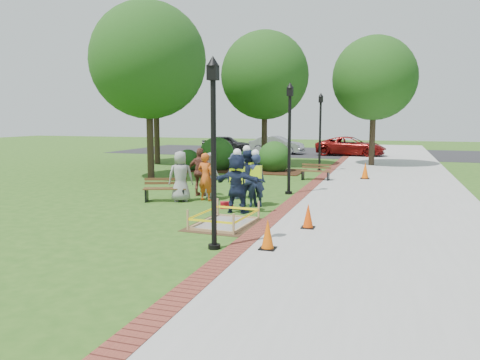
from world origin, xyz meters
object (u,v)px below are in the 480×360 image
(hivis_worker_a, at_px, (237,181))
(hivis_worker_b, at_px, (255,179))
(wet_concrete_pad, at_px, (225,217))
(lamp_near, at_px, (213,139))
(cone_front, at_px, (268,235))
(bench_near, at_px, (165,194))
(hivis_worker_c, at_px, (247,176))

(hivis_worker_a, distance_m, hivis_worker_b, 1.14)
(wet_concrete_pad, relative_size, lamp_near, 0.56)
(cone_front, xyz_separation_m, hivis_worker_a, (-1.94, 3.71, 0.65))
(bench_near, distance_m, cone_front, 6.91)
(wet_concrete_pad, height_order, hivis_worker_a, hivis_worker_a)
(bench_near, bearing_deg, lamp_near, -53.08)
(wet_concrete_pad, bearing_deg, bench_near, 139.41)
(cone_front, relative_size, hivis_worker_b, 0.37)
(cone_front, xyz_separation_m, hivis_worker_c, (-2.01, 4.90, 0.66))
(bench_near, height_order, hivis_worker_c, hivis_worker_c)
(cone_front, bearing_deg, hivis_worker_b, 109.30)
(hivis_worker_b, bearing_deg, hivis_worker_a, -103.05)
(wet_concrete_pad, distance_m, lamp_near, 3.26)
(bench_near, height_order, cone_front, bench_near)
(hivis_worker_a, bearing_deg, wet_concrete_pad, -83.21)
(hivis_worker_a, bearing_deg, cone_front, -62.35)
(cone_front, distance_m, hivis_worker_a, 4.23)
(cone_front, xyz_separation_m, lamp_near, (-1.17, -0.28, 2.14))
(hivis_worker_b, distance_m, hivis_worker_c, 0.34)
(lamp_near, bearing_deg, cone_front, 13.64)
(lamp_near, xyz_separation_m, hivis_worker_b, (-0.51, 5.10, -1.54))
(hivis_worker_a, relative_size, hivis_worker_c, 0.98)
(wet_concrete_pad, height_order, cone_front, cone_front)
(hivis_worker_b, bearing_deg, bench_near, -179.53)
(bench_near, xyz_separation_m, hivis_worker_b, (3.30, 0.03, 0.69))
(wet_concrete_pad, distance_m, hivis_worker_a, 1.87)
(bench_near, xyz_separation_m, cone_front, (4.98, -4.79, 0.08))
(wet_concrete_pad, bearing_deg, hivis_worker_a, 96.79)
(wet_concrete_pad, distance_m, hivis_worker_c, 3.00)
(wet_concrete_pad, distance_m, bench_near, 4.27)
(wet_concrete_pad, height_order, lamp_near, lamp_near)
(cone_front, height_order, lamp_near, lamp_near)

